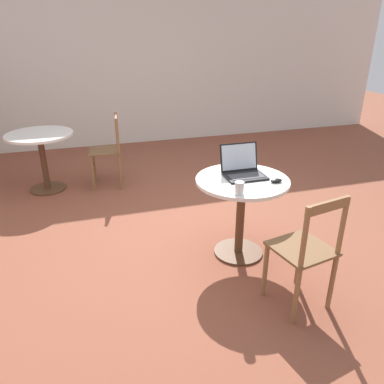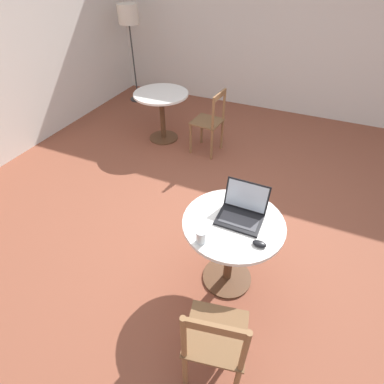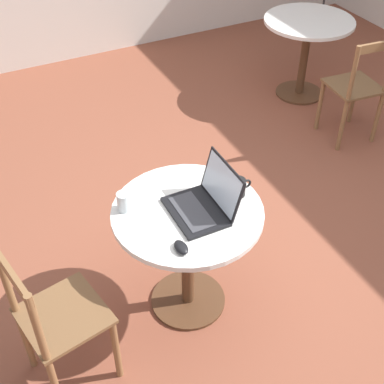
{
  "view_description": "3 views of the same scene",
  "coord_description": "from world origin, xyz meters",
  "px_view_note": "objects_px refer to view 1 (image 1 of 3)",
  "views": [
    {
      "loc": [
        -3.32,
        1.01,
        1.91
      ],
      "look_at": [
        -0.39,
        0.12,
        0.55
      ],
      "focal_mm": 35.0,
      "sensor_mm": 36.0,
      "label": 1
    },
    {
      "loc": [
        -2.25,
        -0.61,
        2.38
      ],
      "look_at": [
        -0.38,
        0.22,
        0.68
      ],
      "focal_mm": 28.0,
      "sensor_mm": 36.0,
      "label": 2
    },
    {
      "loc": [
        -1.54,
        -2.08,
        2.58
      ],
      "look_at": [
        -0.48,
        0.01,
        0.61
      ],
      "focal_mm": 50.0,
      "sensor_mm": 36.0,
      "label": 3
    }
  ],
  "objects_px": {
    "laptop": "(243,170)",
    "mug": "(230,162)",
    "cafe_table_near": "(241,197)",
    "drinking_glass": "(239,188)",
    "chair_mid_front": "(108,151)",
    "mouse": "(276,181)",
    "chair_near_left": "(306,252)",
    "cafe_table_mid": "(41,147)"
  },
  "relations": [
    {
      "from": "laptop",
      "to": "mug",
      "type": "relative_size",
      "value": 2.84
    },
    {
      "from": "cafe_table_near",
      "to": "drinking_glass",
      "type": "bearing_deg",
      "value": 151.42
    },
    {
      "from": "laptop",
      "to": "drinking_glass",
      "type": "height_order",
      "value": "laptop"
    },
    {
      "from": "drinking_glass",
      "to": "chair_mid_front",
      "type": "bearing_deg",
      "value": 19.47
    },
    {
      "from": "mouse",
      "to": "mug",
      "type": "distance_m",
      "value": 0.51
    },
    {
      "from": "laptop",
      "to": "drinking_glass",
      "type": "distance_m",
      "value": 0.41
    },
    {
      "from": "chair_near_left",
      "to": "mug",
      "type": "height_order",
      "value": "chair_near_left"
    },
    {
      "from": "chair_mid_front",
      "to": "mug",
      "type": "distance_m",
      "value": 1.97
    },
    {
      "from": "mug",
      "to": "cafe_table_near",
      "type": "bearing_deg",
      "value": 179.03
    },
    {
      "from": "cafe_table_near",
      "to": "mouse",
      "type": "bearing_deg",
      "value": -122.62
    },
    {
      "from": "cafe_table_near",
      "to": "mouse",
      "type": "distance_m",
      "value": 0.34
    },
    {
      "from": "mouse",
      "to": "mug",
      "type": "xyz_separation_m",
      "value": [
        0.45,
        0.23,
        0.03
      ]
    },
    {
      "from": "mouse",
      "to": "drinking_glass",
      "type": "relative_size",
      "value": 0.97
    },
    {
      "from": "laptop",
      "to": "mug",
      "type": "bearing_deg",
      "value": 7.76
    },
    {
      "from": "chair_near_left",
      "to": "laptop",
      "type": "xyz_separation_m",
      "value": [
        0.86,
        0.12,
        0.32
      ]
    },
    {
      "from": "mouse",
      "to": "drinking_glass",
      "type": "height_order",
      "value": "drinking_glass"
    },
    {
      "from": "mouse",
      "to": "drinking_glass",
      "type": "xyz_separation_m",
      "value": [
        -0.13,
        0.39,
        0.04
      ]
    },
    {
      "from": "cafe_table_mid",
      "to": "chair_mid_front",
      "type": "relative_size",
      "value": 0.87
    },
    {
      "from": "cafe_table_near",
      "to": "drinking_glass",
      "type": "height_order",
      "value": "drinking_glass"
    },
    {
      "from": "chair_near_left",
      "to": "mouse",
      "type": "distance_m",
      "value": 0.7
    },
    {
      "from": "drinking_glass",
      "to": "laptop",
      "type": "bearing_deg",
      "value": -27.79
    },
    {
      "from": "chair_mid_front",
      "to": "mug",
      "type": "xyz_separation_m",
      "value": [
        -1.68,
        -0.96,
        0.32
      ]
    },
    {
      "from": "mug",
      "to": "cafe_table_mid",
      "type": "bearing_deg",
      "value": 44.88
    },
    {
      "from": "laptop",
      "to": "drinking_glass",
      "type": "xyz_separation_m",
      "value": [
        -0.36,
        0.19,
        0.0
      ]
    },
    {
      "from": "cafe_table_mid",
      "to": "mouse",
      "type": "relative_size",
      "value": 7.94
    },
    {
      "from": "chair_near_left",
      "to": "laptop",
      "type": "bearing_deg",
      "value": 7.78
    },
    {
      "from": "cafe_table_mid",
      "to": "chair_mid_front",
      "type": "bearing_deg",
      "value": -95.58
    },
    {
      "from": "mouse",
      "to": "laptop",
      "type": "bearing_deg",
      "value": 41.38
    },
    {
      "from": "cafe_table_mid",
      "to": "drinking_glass",
      "type": "bearing_deg",
      "value": -145.8
    },
    {
      "from": "laptop",
      "to": "drinking_glass",
      "type": "relative_size",
      "value": 3.34
    },
    {
      "from": "cafe_table_near",
      "to": "cafe_table_mid",
      "type": "xyz_separation_m",
      "value": [
        2.06,
        1.75,
        0.0
      ]
    },
    {
      "from": "chair_mid_front",
      "to": "mouse",
      "type": "distance_m",
      "value": 2.46
    },
    {
      "from": "cafe_table_near",
      "to": "mug",
      "type": "relative_size",
      "value": 6.55
    },
    {
      "from": "cafe_table_near",
      "to": "chair_mid_front",
      "type": "bearing_deg",
      "value": 25.77
    },
    {
      "from": "cafe_table_mid",
      "to": "cafe_table_near",
      "type": "bearing_deg",
      "value": -139.67
    },
    {
      "from": "cafe_table_near",
      "to": "chair_mid_front",
      "type": "relative_size",
      "value": 0.87
    },
    {
      "from": "cafe_table_near",
      "to": "mug",
      "type": "height_order",
      "value": "mug"
    },
    {
      "from": "cafe_table_mid",
      "to": "mug",
      "type": "bearing_deg",
      "value": -135.12
    },
    {
      "from": "mug",
      "to": "drinking_glass",
      "type": "xyz_separation_m",
      "value": [
        -0.58,
        0.16,
        0.0
      ]
    },
    {
      "from": "chair_near_left",
      "to": "mouse",
      "type": "relative_size",
      "value": 9.11
    },
    {
      "from": "cafe_table_mid",
      "to": "chair_near_left",
      "type": "distance_m",
      "value": 3.42
    },
    {
      "from": "mouse",
      "to": "cafe_table_near",
      "type": "bearing_deg",
      "value": 57.38
    }
  ]
}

